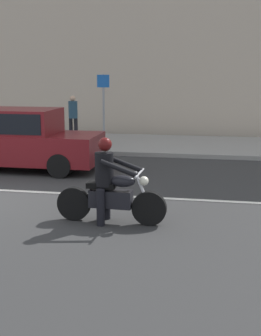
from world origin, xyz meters
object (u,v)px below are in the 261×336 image
motorcycle_with_rider_black_leather (110,189)px  parked_sedan_maroon (19,139)px  pedestrian_bystander (73,115)px  street_sign_post (104,102)px

motorcycle_with_rider_black_leather → parked_sedan_maroon: (-3.58, 4.15, 0.24)m
pedestrian_bystander → street_sign_post: bearing=-25.4°
street_sign_post → pedestrian_bystander: 1.58m
motorcycle_with_rider_black_leather → street_sign_post: bearing=104.6°
motorcycle_with_rider_black_leather → pedestrian_bystander: (-3.49, 8.85, 0.49)m
parked_sedan_maroon → street_sign_post: bearing=70.4°
parked_sedan_maroon → pedestrian_bystander: 4.71m
motorcycle_with_rider_black_leather → street_sign_post: (-2.14, 8.21, 1.01)m
motorcycle_with_rider_black_leather → pedestrian_bystander: 9.53m
motorcycle_with_rider_black_leather → parked_sedan_maroon: parked_sedan_maroon is taller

